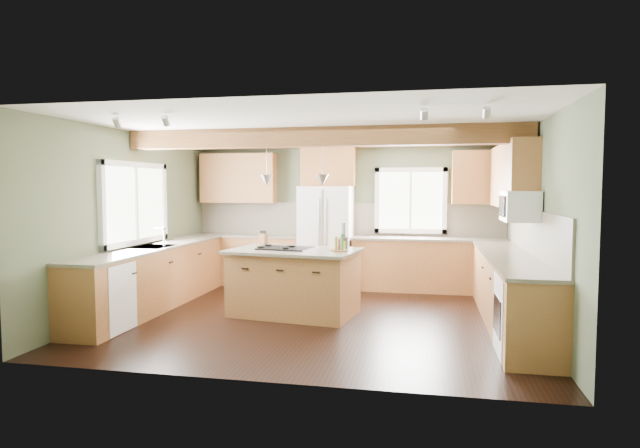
# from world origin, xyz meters

# --- Properties ---
(floor) EXTENTS (5.60, 5.60, 0.00)m
(floor) POSITION_xyz_m (0.00, 0.00, 0.00)
(floor) COLOR black
(floor) RESTS_ON ground
(ceiling) EXTENTS (5.60, 5.60, 0.00)m
(ceiling) POSITION_xyz_m (0.00, 0.00, 2.60)
(ceiling) COLOR silver
(ceiling) RESTS_ON wall_back
(wall_back) EXTENTS (5.60, 0.00, 5.60)m
(wall_back) POSITION_xyz_m (0.00, 2.50, 1.30)
(wall_back) COLOR #4D583E
(wall_back) RESTS_ON ground
(wall_left) EXTENTS (0.00, 5.00, 5.00)m
(wall_left) POSITION_xyz_m (-2.80, 0.00, 1.30)
(wall_left) COLOR #4D583E
(wall_left) RESTS_ON ground
(wall_right) EXTENTS (0.00, 5.00, 5.00)m
(wall_right) POSITION_xyz_m (2.80, 0.00, 1.30)
(wall_right) COLOR #4D583E
(wall_right) RESTS_ON ground
(ceiling_beam) EXTENTS (5.55, 0.26, 0.26)m
(ceiling_beam) POSITION_xyz_m (0.00, 0.10, 2.47)
(ceiling_beam) COLOR #502D17
(ceiling_beam) RESTS_ON ceiling
(soffit_trim) EXTENTS (5.55, 0.20, 0.10)m
(soffit_trim) POSITION_xyz_m (0.00, 2.40, 2.54)
(soffit_trim) COLOR #502D17
(soffit_trim) RESTS_ON ceiling
(backsplash_back) EXTENTS (5.58, 0.03, 0.58)m
(backsplash_back) POSITION_xyz_m (0.00, 2.48, 1.21)
(backsplash_back) COLOR brown
(backsplash_back) RESTS_ON wall_back
(backsplash_right) EXTENTS (0.03, 3.70, 0.58)m
(backsplash_right) POSITION_xyz_m (2.78, 0.05, 1.21)
(backsplash_right) COLOR brown
(backsplash_right) RESTS_ON wall_right
(base_cab_back_left) EXTENTS (2.02, 0.60, 0.88)m
(base_cab_back_left) POSITION_xyz_m (-1.79, 2.20, 0.44)
(base_cab_back_left) COLOR brown
(base_cab_back_left) RESTS_ON floor
(counter_back_left) EXTENTS (2.06, 0.64, 0.04)m
(counter_back_left) POSITION_xyz_m (-1.79, 2.20, 0.90)
(counter_back_left) COLOR brown
(counter_back_left) RESTS_ON base_cab_back_left
(base_cab_back_right) EXTENTS (2.62, 0.60, 0.88)m
(base_cab_back_right) POSITION_xyz_m (1.49, 2.20, 0.44)
(base_cab_back_right) COLOR brown
(base_cab_back_right) RESTS_ON floor
(counter_back_right) EXTENTS (2.66, 0.64, 0.04)m
(counter_back_right) POSITION_xyz_m (1.49, 2.20, 0.90)
(counter_back_right) COLOR brown
(counter_back_right) RESTS_ON base_cab_back_right
(base_cab_left) EXTENTS (0.60, 3.70, 0.88)m
(base_cab_left) POSITION_xyz_m (-2.50, 0.05, 0.44)
(base_cab_left) COLOR brown
(base_cab_left) RESTS_ON floor
(counter_left) EXTENTS (0.64, 3.74, 0.04)m
(counter_left) POSITION_xyz_m (-2.50, 0.05, 0.90)
(counter_left) COLOR brown
(counter_left) RESTS_ON base_cab_left
(base_cab_right) EXTENTS (0.60, 3.70, 0.88)m
(base_cab_right) POSITION_xyz_m (2.50, 0.05, 0.44)
(base_cab_right) COLOR brown
(base_cab_right) RESTS_ON floor
(counter_right) EXTENTS (0.64, 3.74, 0.04)m
(counter_right) POSITION_xyz_m (2.50, 0.05, 0.90)
(counter_right) COLOR brown
(counter_right) RESTS_ON base_cab_right
(upper_cab_back_left) EXTENTS (1.40, 0.35, 0.90)m
(upper_cab_back_left) POSITION_xyz_m (-1.99, 2.33, 1.95)
(upper_cab_back_left) COLOR brown
(upper_cab_back_left) RESTS_ON wall_back
(upper_cab_over_fridge) EXTENTS (0.96, 0.35, 0.70)m
(upper_cab_over_fridge) POSITION_xyz_m (-0.30, 2.33, 2.15)
(upper_cab_over_fridge) COLOR brown
(upper_cab_over_fridge) RESTS_ON wall_back
(upper_cab_right) EXTENTS (0.35, 2.20, 0.90)m
(upper_cab_right) POSITION_xyz_m (2.62, 0.90, 1.95)
(upper_cab_right) COLOR brown
(upper_cab_right) RESTS_ON wall_right
(upper_cab_back_corner) EXTENTS (0.90, 0.35, 0.90)m
(upper_cab_back_corner) POSITION_xyz_m (2.30, 2.33, 1.95)
(upper_cab_back_corner) COLOR brown
(upper_cab_back_corner) RESTS_ON wall_back
(window_left) EXTENTS (0.04, 1.60, 1.05)m
(window_left) POSITION_xyz_m (-2.78, 0.05, 1.55)
(window_left) COLOR white
(window_left) RESTS_ON wall_left
(window_back) EXTENTS (1.10, 0.04, 1.00)m
(window_back) POSITION_xyz_m (1.15, 2.48, 1.55)
(window_back) COLOR white
(window_back) RESTS_ON wall_back
(sink) EXTENTS (0.50, 0.65, 0.03)m
(sink) POSITION_xyz_m (-2.50, 0.05, 0.91)
(sink) COLOR #262628
(sink) RESTS_ON counter_left
(faucet) EXTENTS (0.02, 0.02, 0.28)m
(faucet) POSITION_xyz_m (-2.32, 0.05, 1.05)
(faucet) COLOR #B2B2B7
(faucet) RESTS_ON sink
(dishwasher) EXTENTS (0.60, 0.60, 0.84)m
(dishwasher) POSITION_xyz_m (-2.49, -1.25, 0.43)
(dishwasher) COLOR white
(dishwasher) RESTS_ON floor
(oven) EXTENTS (0.60, 0.72, 0.84)m
(oven) POSITION_xyz_m (2.49, -1.25, 0.43)
(oven) COLOR white
(oven) RESTS_ON floor
(microwave) EXTENTS (0.40, 0.70, 0.38)m
(microwave) POSITION_xyz_m (2.58, -0.05, 1.55)
(microwave) COLOR white
(microwave) RESTS_ON wall_right
(pendant_left) EXTENTS (0.18, 0.18, 0.16)m
(pendant_left) POSITION_xyz_m (-0.79, 0.16, 1.88)
(pendant_left) COLOR #B2B2B7
(pendant_left) RESTS_ON ceiling
(pendant_right) EXTENTS (0.18, 0.18, 0.16)m
(pendant_right) POSITION_xyz_m (0.03, 0.04, 1.88)
(pendant_right) COLOR #B2B2B7
(pendant_right) RESTS_ON ceiling
(refrigerator) EXTENTS (0.90, 0.74, 1.80)m
(refrigerator) POSITION_xyz_m (-0.30, 2.12, 0.90)
(refrigerator) COLOR silver
(refrigerator) RESTS_ON floor
(island) EXTENTS (1.78, 1.23, 0.88)m
(island) POSITION_xyz_m (-0.38, 0.10, 0.44)
(island) COLOR olive
(island) RESTS_ON floor
(island_top) EXTENTS (1.90, 1.35, 0.04)m
(island_top) POSITION_xyz_m (-0.38, 0.10, 0.90)
(island_top) COLOR brown
(island_top) RESTS_ON island
(cooktop) EXTENTS (0.78, 0.57, 0.02)m
(cooktop) POSITION_xyz_m (-0.51, 0.12, 0.93)
(cooktop) COLOR black
(cooktop) RESTS_ON island_top
(knife_block) EXTENTS (0.14, 0.12, 0.19)m
(knife_block) POSITION_xyz_m (-0.91, 0.38, 1.01)
(knife_block) COLOR brown
(knife_block) RESTS_ON island_top
(utensil_crock) EXTENTS (0.14, 0.14, 0.17)m
(utensil_crock) POSITION_xyz_m (0.29, 0.28, 1.00)
(utensil_crock) COLOR #403A33
(utensil_crock) RESTS_ON island_top
(bottle_tray) EXTENTS (0.26, 0.26, 0.22)m
(bottle_tray) POSITION_xyz_m (0.28, 0.01, 1.03)
(bottle_tray) COLOR brown
(bottle_tray) RESTS_ON island_top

